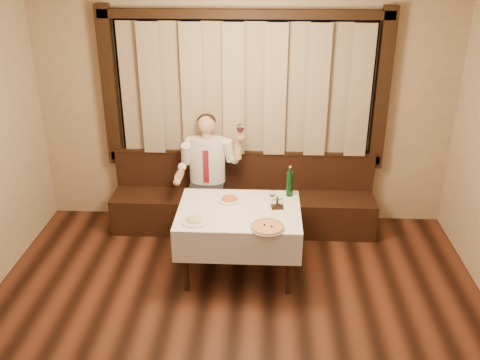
{
  "coord_description": "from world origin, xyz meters",
  "views": [
    {
      "loc": [
        0.25,
        -3.2,
        3.31
      ],
      "look_at": [
        0.0,
        1.9,
        1.0
      ],
      "focal_mm": 40.0,
      "sensor_mm": 36.0,
      "label": 1
    }
  ],
  "objects_px": {
    "pasta_red": "(229,197)",
    "green_bottle": "(290,183)",
    "cruet_caddy": "(277,205)",
    "banquette": "(243,203)",
    "pizza": "(268,227)",
    "dining_table": "(239,218)",
    "seated_man": "(207,166)",
    "pasta_cream": "(195,218)"
  },
  "relations": [
    {
      "from": "dining_table",
      "to": "seated_man",
      "type": "distance_m",
      "value": 1.04
    },
    {
      "from": "pizza",
      "to": "seated_man",
      "type": "bearing_deg",
      "value": 118.82
    },
    {
      "from": "green_bottle",
      "to": "seated_man",
      "type": "height_order",
      "value": "seated_man"
    },
    {
      "from": "pasta_cream",
      "to": "cruet_caddy",
      "type": "xyz_separation_m",
      "value": [
        0.82,
        0.32,
        0.01
      ]
    },
    {
      "from": "pasta_red",
      "to": "dining_table",
      "type": "bearing_deg",
      "value": -60.97
    },
    {
      "from": "dining_table",
      "to": "seated_man",
      "type": "height_order",
      "value": "seated_man"
    },
    {
      "from": "pasta_red",
      "to": "green_bottle",
      "type": "distance_m",
      "value": 0.67
    },
    {
      "from": "pizza",
      "to": "green_bottle",
      "type": "distance_m",
      "value": 0.78
    },
    {
      "from": "dining_table",
      "to": "pizza",
      "type": "bearing_deg",
      "value": -52.2
    },
    {
      "from": "banquette",
      "to": "cruet_caddy",
      "type": "height_order",
      "value": "banquette"
    },
    {
      "from": "banquette",
      "to": "pizza",
      "type": "bearing_deg",
      "value": -78.14
    },
    {
      "from": "dining_table",
      "to": "green_bottle",
      "type": "distance_m",
      "value": 0.69
    },
    {
      "from": "banquette",
      "to": "pasta_cream",
      "type": "relative_size",
      "value": 11.28
    },
    {
      "from": "pasta_red",
      "to": "cruet_caddy",
      "type": "relative_size",
      "value": 2.08
    },
    {
      "from": "pasta_cream",
      "to": "cruet_caddy",
      "type": "bearing_deg",
      "value": 21.19
    },
    {
      "from": "pasta_red",
      "to": "green_bottle",
      "type": "bearing_deg",
      "value": 13.19
    },
    {
      "from": "cruet_caddy",
      "to": "pasta_cream",
      "type": "bearing_deg",
      "value": -167.33
    },
    {
      "from": "green_bottle",
      "to": "cruet_caddy",
      "type": "height_order",
      "value": "green_bottle"
    },
    {
      "from": "seated_man",
      "to": "cruet_caddy",
      "type": "bearing_deg",
      "value": -47.39
    },
    {
      "from": "pasta_cream",
      "to": "green_bottle",
      "type": "bearing_deg",
      "value": 33.62
    },
    {
      "from": "pizza",
      "to": "cruet_caddy",
      "type": "distance_m",
      "value": 0.43
    },
    {
      "from": "banquette",
      "to": "pasta_red",
      "type": "distance_m",
      "value": 0.96
    },
    {
      "from": "green_bottle",
      "to": "pasta_red",
      "type": "bearing_deg",
      "value": -166.81
    },
    {
      "from": "banquette",
      "to": "seated_man",
      "type": "relative_size",
      "value": 2.21
    },
    {
      "from": "green_bottle",
      "to": "cruet_caddy",
      "type": "distance_m",
      "value": 0.36
    },
    {
      "from": "pasta_red",
      "to": "cruet_caddy",
      "type": "bearing_deg",
      "value": -18.07
    },
    {
      "from": "pizza",
      "to": "pasta_cream",
      "type": "relative_size",
      "value": 1.21
    },
    {
      "from": "banquette",
      "to": "pasta_cream",
      "type": "bearing_deg",
      "value": -107.98
    },
    {
      "from": "green_bottle",
      "to": "seated_man",
      "type": "xyz_separation_m",
      "value": [
        -0.96,
        0.58,
        -0.06
      ]
    },
    {
      "from": "dining_table",
      "to": "cruet_caddy",
      "type": "relative_size",
      "value": 9.67
    },
    {
      "from": "pizza",
      "to": "pasta_red",
      "type": "xyz_separation_m",
      "value": [
        -0.41,
        0.59,
        0.02
      ]
    },
    {
      "from": "dining_table",
      "to": "seated_man",
      "type": "bearing_deg",
      "value": 114.63
    },
    {
      "from": "banquette",
      "to": "cruet_caddy",
      "type": "distance_m",
      "value": 1.17
    },
    {
      "from": "banquette",
      "to": "cruet_caddy",
      "type": "relative_size",
      "value": 24.36
    },
    {
      "from": "pasta_red",
      "to": "green_bottle",
      "type": "xyz_separation_m",
      "value": [
        0.64,
        0.15,
        0.11
      ]
    },
    {
      "from": "dining_table",
      "to": "seated_man",
      "type": "relative_size",
      "value": 0.88
    },
    {
      "from": "cruet_caddy",
      "to": "seated_man",
      "type": "xyz_separation_m",
      "value": [
        -0.82,
        0.89,
        0.04
      ]
    },
    {
      "from": "dining_table",
      "to": "pizza",
      "type": "distance_m",
      "value": 0.5
    },
    {
      "from": "green_bottle",
      "to": "seated_man",
      "type": "bearing_deg",
      "value": 148.94
    },
    {
      "from": "pasta_cream",
      "to": "seated_man",
      "type": "height_order",
      "value": "seated_man"
    },
    {
      "from": "green_bottle",
      "to": "cruet_caddy",
      "type": "bearing_deg",
      "value": -113.24
    },
    {
      "from": "pasta_cream",
      "to": "cruet_caddy",
      "type": "relative_size",
      "value": 2.16
    }
  ]
}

